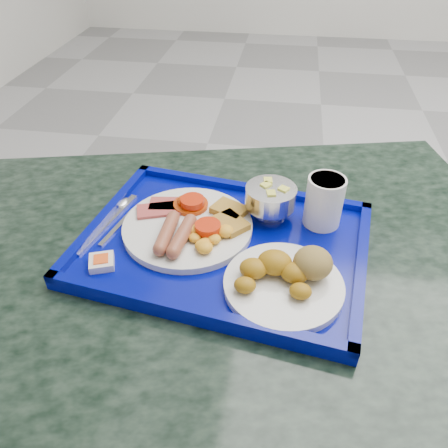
% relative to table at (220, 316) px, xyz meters
% --- Properties ---
extents(table, '(1.25, 0.98, 0.69)m').
position_rel_table_xyz_m(table, '(0.00, 0.00, 0.00)').
color(table, gray).
rests_on(table, floor).
extents(tray, '(0.53, 0.42, 0.03)m').
position_rel_table_xyz_m(tray, '(0.01, 0.01, 0.19)').
color(tray, '#03098B').
rests_on(tray, table).
extents(main_plate, '(0.24, 0.24, 0.04)m').
position_rel_table_xyz_m(main_plate, '(-0.06, 0.03, 0.21)').
color(main_plate, silver).
rests_on(main_plate, tray).
extents(bread_plate, '(0.19, 0.19, 0.06)m').
position_rel_table_xyz_m(bread_plate, '(0.12, -0.08, 0.21)').
color(bread_plate, silver).
rests_on(bread_plate, tray).
extents(fruit_bowl, '(0.09, 0.09, 0.07)m').
position_rel_table_xyz_m(fruit_bowl, '(0.08, 0.09, 0.24)').
color(fruit_bowl, '#B7B7B9').
rests_on(fruit_bowl, tray).
extents(juice_cup, '(0.07, 0.07, 0.09)m').
position_rel_table_xyz_m(juice_cup, '(0.18, 0.09, 0.24)').
color(juice_cup, white).
rests_on(juice_cup, tray).
extents(spoon, '(0.05, 0.15, 0.01)m').
position_rel_table_xyz_m(spoon, '(-0.20, 0.07, 0.20)').
color(spoon, '#B7B7B9').
rests_on(spoon, tray).
extents(knife, '(0.06, 0.19, 0.00)m').
position_rel_table_xyz_m(knife, '(-0.21, 0.02, 0.20)').
color(knife, '#B7B7B9').
rests_on(knife, tray).
extents(jam_packet, '(0.05, 0.05, 0.02)m').
position_rel_table_xyz_m(jam_packet, '(-0.18, -0.08, 0.20)').
color(jam_packet, white).
rests_on(jam_packet, tray).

